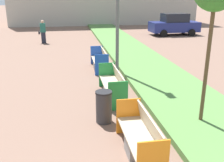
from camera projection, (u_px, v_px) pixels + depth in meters
name	position (u px, v px, depth m)	size (l,w,h in m)	color
planter_grass_strip	(141.00, 62.00, 13.65)	(2.80, 120.00, 0.18)	#568442
bench_orange_frame	(140.00, 140.00, 5.83)	(0.65, 2.05, 0.94)	gray
bench_green_frame	(113.00, 87.00, 9.14)	(0.65, 2.33, 0.94)	gray
bench_blue_frame	(100.00, 62.00, 12.53)	(0.65, 2.03, 0.94)	gray
litter_bin	(104.00, 107.00, 7.29)	(0.47, 0.47, 0.92)	#2D2D30
pedestrian_walking	(43.00, 32.00, 19.01)	(0.53, 0.24, 1.66)	#232633
parked_car_distant	(174.00, 24.00, 22.83)	(4.23, 2.00, 1.86)	navy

